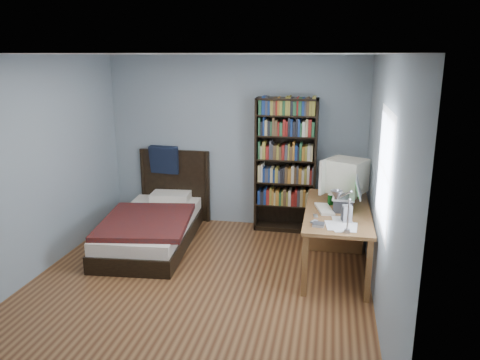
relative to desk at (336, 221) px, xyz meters
The scene contains 14 objects.
room 2.11m from the desk, 139.78° to the right, with size 4.20×4.24×2.50m.
desk is the anchor object (origin of this frame).
crt_monitor 0.61m from the desk, 15.91° to the right, with size 0.62×0.57×0.52m.
laptop 0.65m from the desk, 80.84° to the right, with size 0.34×0.35×0.41m.
desk_lamp 1.72m from the desk, 90.88° to the right, with size 0.22×0.48×0.56m.
keyboard 0.63m from the desk, 106.60° to the right, with size 0.16×0.41×0.03m, color beige.
speaker 0.98m from the desk, 84.16° to the right, with size 0.10×0.10×0.19m, color gray.
soda_can 0.48m from the desk, 107.57° to the right, with size 0.07×0.07×0.13m, color black.
mouse 0.39m from the desk, 96.38° to the right, with size 0.06×0.11×0.04m, color silver.
phone_silver 0.87m from the desk, 107.96° to the right, with size 0.04×0.09×0.02m, color silver.
phone_grey 1.05m from the desk, 104.90° to the right, with size 0.05×0.09×0.02m, color gray.
external_drive 1.12m from the desk, 101.06° to the right, with size 0.12×0.12×0.03m, color gray.
bookshelf 1.15m from the desk, 136.97° to the left, with size 0.87×0.30×1.92m.
bed 2.46m from the desk, behind, with size 1.29×2.15×1.16m.
Camera 1 is at (1.38, -4.57, 2.49)m, focal length 35.00 mm.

